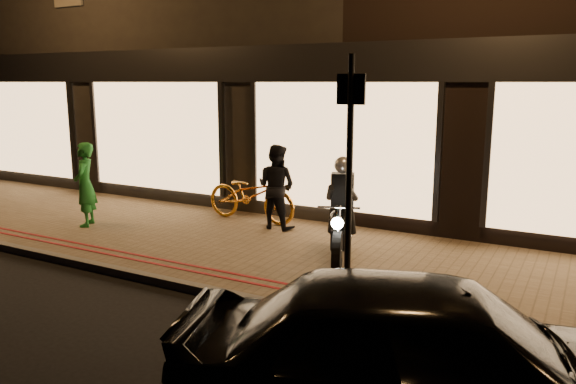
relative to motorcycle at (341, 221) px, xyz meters
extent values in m
plane|color=black|center=(-0.92, -1.95, -0.73)|extent=(90.00, 90.00, 0.00)
cube|color=brown|center=(-0.92, 0.05, -0.67)|extent=(50.00, 4.00, 0.12)
cube|color=#59544C|center=(-0.92, -1.90, -0.67)|extent=(50.00, 0.14, 0.12)
cube|color=maroon|center=(-0.92, -1.50, -0.61)|extent=(50.00, 0.06, 0.01)
cube|color=maroon|center=(-0.92, -1.30, -0.61)|extent=(50.00, 0.06, 0.01)
cube|color=black|center=(-6.92, 7.05, 3.52)|extent=(12.00, 10.00, 8.50)
cube|color=black|center=(-0.92, 2.00, 2.42)|extent=(48.00, 0.12, 0.70)
cube|color=#FFC37F|center=(-9.92, 1.99, 0.88)|extent=(3.60, 0.06, 2.38)
cube|color=#FFC37F|center=(-5.42, 1.99, 0.88)|extent=(3.60, 0.06, 2.38)
cube|color=#FFC37F|center=(-0.92, 1.99, 0.88)|extent=(3.60, 0.06, 2.38)
cylinder|color=black|center=(0.23, -0.65, -0.29)|extent=(0.33, 0.64, 0.64)
cylinder|color=black|center=(-0.20, 0.58, -0.29)|extent=(0.33, 0.64, 0.64)
cylinder|color=silver|center=(0.23, -0.65, -0.29)|extent=(0.18, 0.18, 0.14)
cylinder|color=silver|center=(-0.20, 0.58, -0.29)|extent=(0.18, 0.18, 0.14)
cube|color=black|center=(0.00, 0.01, -0.21)|extent=(0.48, 0.75, 0.30)
ellipsoid|color=black|center=(0.04, -0.11, 0.09)|extent=(0.47, 0.58, 0.29)
cube|color=black|center=(-0.10, 0.29, 0.09)|extent=(0.39, 0.59, 0.09)
cylinder|color=silver|center=(0.18, -0.51, 0.34)|extent=(0.58, 0.23, 0.03)
cylinder|color=silver|center=(0.21, -0.60, 0.01)|extent=(0.16, 0.33, 0.71)
sphere|color=white|center=(0.26, -0.74, 0.17)|extent=(0.22, 0.22, 0.17)
cylinder|color=silver|center=(-0.04, 0.47, -0.33)|extent=(0.25, 0.54, 0.07)
cube|color=black|center=(-0.06, 0.17, 0.44)|extent=(0.39, 0.32, 0.55)
sphere|color=#B7B8BE|center=(-0.04, 0.11, 0.85)|extent=(0.33, 0.33, 0.26)
cylinder|color=black|center=(-0.11, -0.19, 0.47)|extent=(0.36, 0.57, 0.34)
cylinder|color=black|center=(0.20, -0.08, 0.47)|extent=(0.21, 0.61, 0.34)
cylinder|color=black|center=(-0.18, 0.09, -0.01)|extent=(0.26, 0.28, 0.46)
cylinder|color=black|center=(0.08, 0.18, -0.01)|extent=(0.13, 0.27, 0.46)
cylinder|color=black|center=(0.74, -1.51, 0.89)|extent=(0.08, 0.08, 3.00)
cube|color=black|center=(0.74, -1.51, 1.99)|extent=(0.35, 0.04, 0.35)
imported|color=orange|center=(-2.54, 1.44, -0.09)|extent=(2.03, 0.79, 1.05)
imported|color=#1F752A|center=(-5.07, -0.36, 0.18)|extent=(0.63, 0.69, 1.58)
imported|color=black|center=(-1.84, 1.22, 0.17)|extent=(0.78, 0.62, 1.57)
imported|color=black|center=(2.33, -3.57, -0.04)|extent=(4.40, 2.89, 1.39)
camera|label=1|loc=(3.26, -7.59, 2.07)|focal=35.00mm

